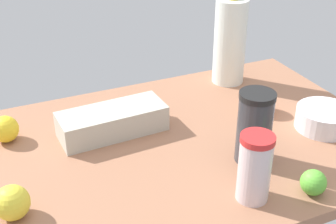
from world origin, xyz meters
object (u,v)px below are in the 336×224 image
(tumbler_cup, at_px, (255,168))
(lime_near_front, at_px, (313,182))
(mixing_bowl, at_px, (324,118))
(milk_jug, at_px, (230,41))
(lemon_by_jug, at_px, (5,129))
(egg_carton, at_px, (112,121))
(orange_loose, at_px, (261,101))
(lemon_far_back, at_px, (12,203))
(shaker_bottle, at_px, (254,127))

(tumbler_cup, xyz_separation_m, lime_near_front, (-0.13, 0.04, -0.05))
(mixing_bowl, bearing_deg, tumbler_cup, 26.70)
(milk_jug, xyz_separation_m, lemon_by_jug, (0.73, 0.08, -0.10))
(mixing_bowl, xyz_separation_m, milk_jug, (0.09, -0.37, 0.11))
(egg_carton, bearing_deg, orange_loose, 168.76)
(tumbler_cup, height_order, lemon_far_back, tumbler_cup)
(lemon_by_jug, bearing_deg, egg_carton, 164.28)
(egg_carton, xyz_separation_m, mixing_bowl, (-0.54, 0.21, -0.01))
(egg_carton, relative_size, lemon_by_jug, 4.05)
(egg_carton, relative_size, shaker_bottle, 1.56)
(egg_carton, xyz_separation_m, lemon_far_back, (0.30, 0.24, 0.00))
(egg_carton, height_order, tumbler_cup, tumbler_cup)
(egg_carton, distance_m, lime_near_front, 0.54)
(shaker_bottle, height_order, mixing_bowl, shaker_bottle)
(milk_jug, xyz_separation_m, lemon_far_back, (0.75, 0.40, -0.10))
(lemon_far_back, height_order, lemon_by_jug, lemon_far_back)
(milk_jug, bearing_deg, orange_loose, 84.99)
(lemon_far_back, bearing_deg, orange_loose, -166.73)
(tumbler_cup, bearing_deg, milk_jug, -115.31)
(lemon_by_jug, height_order, lime_near_front, lemon_by_jug)
(tumbler_cup, relative_size, lime_near_front, 2.72)
(tumbler_cup, distance_m, orange_loose, 0.41)
(egg_carton, height_order, milk_jug, milk_jug)
(shaker_bottle, distance_m, tumbler_cup, 0.15)
(lemon_far_back, relative_size, orange_loose, 1.02)
(mixing_bowl, bearing_deg, lime_near_front, 45.25)
(lime_near_front, distance_m, orange_loose, 0.38)
(milk_jug, relative_size, tumbler_cup, 1.83)
(mixing_bowl, height_order, tumbler_cup, tumbler_cup)
(shaker_bottle, bearing_deg, egg_carton, -43.49)
(lemon_by_jug, bearing_deg, lemon_far_back, 85.37)
(mixing_bowl, bearing_deg, egg_carton, -21.52)
(egg_carton, distance_m, lemon_by_jug, 0.28)
(mixing_bowl, height_order, lemon_by_jug, lemon_by_jug)
(lemon_by_jug, xyz_separation_m, orange_loose, (-0.71, 0.14, 0.00))
(tumbler_cup, distance_m, lime_near_front, 0.15)
(lime_near_front, height_order, orange_loose, orange_loose)
(milk_jug, height_order, tumbler_cup, milk_jug)
(egg_carton, xyz_separation_m, shaker_bottle, (-0.28, 0.26, 0.06))
(shaker_bottle, bearing_deg, tumbler_cup, 57.33)
(tumbler_cup, height_order, lemon_by_jug, tumbler_cup)
(milk_jug, xyz_separation_m, orange_loose, (0.02, 0.23, -0.10))
(milk_jug, height_order, lemon_by_jug, milk_jug)
(mixing_bowl, distance_m, tumbler_cup, 0.39)
(mixing_bowl, bearing_deg, orange_loose, -53.82)
(tumbler_cup, xyz_separation_m, lemon_far_back, (0.49, -0.15, -0.04))
(milk_jug, relative_size, lemon_by_jug, 4.14)
(mixing_bowl, distance_m, milk_jug, 0.40)
(milk_jug, xyz_separation_m, tumbler_cup, (0.26, 0.55, -0.06))
(mixing_bowl, relative_size, lime_near_front, 2.64)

